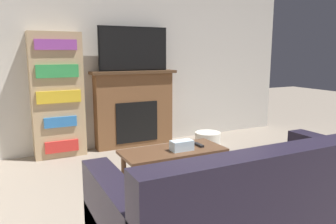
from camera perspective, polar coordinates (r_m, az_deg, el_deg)
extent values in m
cube|color=beige|center=(4.89, -7.33, 9.98)|extent=(5.56, 0.06, 2.70)
cube|color=brown|center=(4.85, -5.91, 0.35)|extent=(1.15, 0.22, 1.07)
cube|color=black|center=(4.78, -5.39, -1.77)|extent=(0.64, 0.01, 0.59)
cube|color=#4C331E|center=(4.77, -5.95, 6.92)|extent=(1.25, 0.28, 0.04)
cube|color=black|center=(4.76, -6.02, 10.88)|extent=(1.02, 0.03, 0.62)
cube|color=black|center=(4.75, -5.96, 10.88)|extent=(0.99, 0.01, 0.58)
cube|color=black|center=(1.87, 23.30, -12.18)|extent=(1.93, 0.16, 0.49)
cube|color=silver|center=(1.86, 6.27, -14.97)|extent=(0.36, 0.14, 0.28)
cube|color=brown|center=(3.30, 0.86, -6.79)|extent=(1.04, 0.47, 0.03)
cylinder|color=brown|center=(3.05, -5.53, -12.49)|extent=(0.05, 0.05, 0.38)
cylinder|color=brown|center=(3.46, 9.11, -9.73)|extent=(0.05, 0.05, 0.38)
cylinder|color=brown|center=(3.35, -7.70, -10.37)|extent=(0.05, 0.05, 0.38)
cylinder|color=brown|center=(3.73, 5.98, -8.16)|extent=(0.05, 0.05, 0.38)
cube|color=silver|center=(3.26, 2.41, -5.84)|extent=(0.22, 0.12, 0.10)
cube|color=black|center=(3.44, 5.37, -5.71)|extent=(0.04, 0.15, 0.02)
cube|color=tan|center=(4.53, -18.71, 2.72)|extent=(0.66, 0.26, 1.63)
cube|color=red|center=(4.52, -17.97, -5.72)|extent=(0.42, 0.03, 0.15)
cube|color=#2D70B7|center=(4.44, -18.20, -1.67)|extent=(0.41, 0.03, 0.13)
cube|color=gold|center=(4.39, -18.44, 2.51)|extent=(0.54, 0.03, 0.16)
cube|color=green|center=(4.36, -18.68, 6.76)|extent=(0.52, 0.03, 0.16)
cube|color=purple|center=(4.35, -18.93, 11.05)|extent=(0.50, 0.03, 0.13)
cylinder|color=silver|center=(4.99, 6.93, -4.58)|extent=(0.38, 0.38, 0.19)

